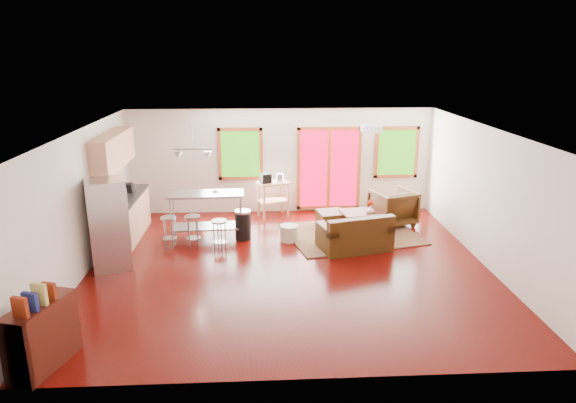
{
  "coord_description": "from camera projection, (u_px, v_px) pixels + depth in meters",
  "views": [
    {
      "loc": [
        -0.51,
        -9.01,
        3.97
      ],
      "look_at": [
        0.0,
        0.3,
        1.2
      ],
      "focal_mm": 32.0,
      "sensor_mm": 36.0,
      "label": 1
    }
  ],
  "objects": [
    {
      "name": "cabinets",
      "position": [
        122.0,
        198.0,
        10.96
      ],
      "size": [
        0.64,
        2.24,
        2.3
      ],
      "color": "tan",
      "rests_on": "floor"
    },
    {
      "name": "ottoman",
      "position": [
        331.0,
        220.0,
        11.81
      ],
      "size": [
        0.7,
        0.7,
        0.4
      ],
      "primitive_type": "cube",
      "rotation": [
        0.0,
        0.0,
        0.19
      ],
      "color": "black",
      "rests_on": "floor"
    },
    {
      "name": "kitchen_cart",
      "position": [
        272.0,
        187.0,
        12.46
      ],
      "size": [
        0.85,
        0.7,
        1.11
      ],
      "rotation": [
        0.0,
        0.0,
        0.37
      ],
      "color": "tan",
      "rests_on": "floor"
    },
    {
      "name": "pouf",
      "position": [
        289.0,
        233.0,
        11.04
      ],
      "size": [
        0.5,
        0.5,
        0.35
      ],
      "primitive_type": "cylinder",
      "rotation": [
        0.0,
        0.0,
        0.34
      ],
      "color": "beige",
      "rests_on": "floor"
    },
    {
      "name": "left_wall",
      "position": [
        80.0,
        204.0,
        9.21
      ],
      "size": [
        0.02,
        7.0,
        2.6
      ],
      "primitive_type": "cube",
      "color": "silver",
      "rests_on": "ground"
    },
    {
      "name": "bookshelf",
      "position": [
        42.0,
        334.0,
        6.57
      ],
      "size": [
        0.67,
        1.07,
        1.18
      ],
      "rotation": [
        0.0,
        0.0,
        -0.3
      ],
      "color": "#37100A",
      "rests_on": "floor"
    },
    {
      "name": "coffee_table",
      "position": [
        365.0,
        214.0,
        11.69
      ],
      "size": [
        1.18,
        0.82,
        0.43
      ],
      "rotation": [
        0.0,
        0.0,
        0.16
      ],
      "color": "#37100A",
      "rests_on": "floor"
    },
    {
      "name": "loveseat",
      "position": [
        355.0,
        236.0,
        10.52
      ],
      "size": [
        1.58,
        1.14,
        0.76
      ],
      "rotation": [
        0.0,
        0.0,
        0.25
      ],
      "color": "black",
      "rests_on": "floor"
    },
    {
      "name": "refrigerator",
      "position": [
        109.0,
        224.0,
        9.52
      ],
      "size": [
        0.86,
        0.85,
        1.71
      ],
      "rotation": [
        0.0,
        0.0,
        0.33
      ],
      "color": "#B7BABC",
      "rests_on": "floor"
    },
    {
      "name": "pendant_light",
      "position": [
        193.0,
        154.0,
        10.58
      ],
      "size": [
        0.8,
        0.18,
        0.79
      ],
      "color": "gray",
      "rests_on": "ceiling"
    },
    {
      "name": "trash_can",
      "position": [
        243.0,
        225.0,
        11.1
      ],
      "size": [
        0.41,
        0.41,
        0.65
      ],
      "rotation": [
        0.0,
        0.0,
        -0.17
      ],
      "color": "black",
      "rests_on": "floor"
    },
    {
      "name": "window_left",
      "position": [
        240.0,
        154.0,
        12.61
      ],
      "size": [
        1.1,
        0.05,
        1.3
      ],
      "color": "#23610C",
      "rests_on": "back_wall"
    },
    {
      "name": "ceiling_flush",
      "position": [
        371.0,
        129.0,
        9.72
      ],
      "size": [
        0.35,
        0.35,
        0.12
      ],
      "primitive_type": "cube",
      "color": "white",
      "rests_on": "ceiling"
    },
    {
      "name": "right_wall",
      "position": [
        489.0,
        198.0,
        9.61
      ],
      "size": [
        0.02,
        7.0,
        2.6
      ],
      "primitive_type": "cube",
      "color": "silver",
      "rests_on": "ground"
    },
    {
      "name": "book",
      "position": [
        381.0,
        212.0,
        11.21
      ],
      "size": [
        0.21,
        0.12,
        0.29
      ],
      "primitive_type": "imported",
      "rotation": [
        0.0,
        0.0,
        0.43
      ],
      "color": "maroon",
      "rests_on": "coffee_table"
    },
    {
      "name": "vase",
      "position": [
        370.0,
        209.0,
        11.55
      ],
      "size": [
        0.23,
        0.23,
        0.32
      ],
      "rotation": [
        0.0,
        0.0,
        0.25
      ],
      "color": "silver",
      "rests_on": "coffee_table"
    },
    {
      "name": "front_wall",
      "position": [
        306.0,
        285.0,
        6.05
      ],
      "size": [
        7.5,
        0.02,
        2.6
      ],
      "primitive_type": "cube",
      "color": "silver",
      "rests_on": "ground"
    },
    {
      "name": "rug",
      "position": [
        351.0,
        234.0,
        11.44
      ],
      "size": [
        3.19,
        2.71,
        0.03
      ],
      "primitive_type": "cube",
      "rotation": [
        0.0,
        0.0,
        0.23
      ],
      "color": "#485D36",
      "rests_on": "floor"
    },
    {
      "name": "armchair",
      "position": [
        392.0,
        205.0,
        12.0
      ],
      "size": [
        1.12,
        1.09,
        0.93
      ],
      "primitive_type": "imported",
      "rotation": [
        0.0,
        0.0,
        3.47
      ],
      "color": "black",
      "rests_on": "floor"
    },
    {
      "name": "bar_stool_b",
      "position": [
        193.0,
        224.0,
        10.57
      ],
      "size": [
        0.39,
        0.39,
        0.69
      ],
      "rotation": [
        0.0,
        0.0,
        0.22
      ],
      "color": "#B7BABC",
      "rests_on": "floor"
    },
    {
      "name": "french_doors",
      "position": [
        329.0,
        169.0,
        12.84
      ],
      "size": [
        1.6,
        0.05,
        2.1
      ],
      "color": "red",
      "rests_on": "back_wall"
    },
    {
      "name": "bar_stool_a",
      "position": [
        169.0,
        225.0,
        10.59
      ],
      "size": [
        0.32,
        0.32,
        0.66
      ],
      "rotation": [
        0.0,
        0.0,
        -0.02
      ],
      "color": "#B7BABC",
      "rests_on": "floor"
    },
    {
      "name": "island",
      "position": [
        206.0,
        207.0,
        11.05
      ],
      "size": [
        1.64,
        0.72,
        1.02
      ],
      "rotation": [
        0.0,
        0.0,
        0.05
      ],
      "color": "#B7BABC",
      "rests_on": "floor"
    },
    {
      "name": "back_wall",
      "position": [
        281.0,
        161.0,
        12.77
      ],
      "size": [
        7.5,
        0.02,
        2.6
      ],
      "primitive_type": "cube",
      "color": "silver",
      "rests_on": "ground"
    },
    {
      "name": "ceiling",
      "position": [
        289.0,
        130.0,
        9.04
      ],
      "size": [
        7.5,
        7.0,
        0.02
      ],
      "primitive_type": "cube",
      "color": "white",
      "rests_on": "ground"
    },
    {
      "name": "cup",
      "position": [
        215.0,
        192.0,
        11.05
      ],
      "size": [
        0.15,
        0.13,
        0.12
      ],
      "primitive_type": "imported",
      "rotation": [
        0.0,
        0.0,
        0.39
      ],
      "color": "white",
      "rests_on": "island"
    },
    {
      "name": "bar_stool_c",
      "position": [
        219.0,
        228.0,
        10.37
      ],
      "size": [
        0.42,
        0.42,
        0.66
      ],
      "rotation": [
        0.0,
        0.0,
        -0.43
      ],
      "color": "#B7BABC",
      "rests_on": "floor"
    },
    {
      "name": "window_right",
      "position": [
        397.0,
        152.0,
        12.82
      ],
      "size": [
        1.1,
        0.05,
        1.3
      ],
      "color": "#23610C",
      "rests_on": "back_wall"
    },
    {
      "name": "floor",
      "position": [
        289.0,
        267.0,
        9.78
      ],
      "size": [
        7.5,
        7.0,
        0.02
      ],
      "primitive_type": "cube",
      "color": "#370301",
      "rests_on": "ground"
    }
  ]
}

